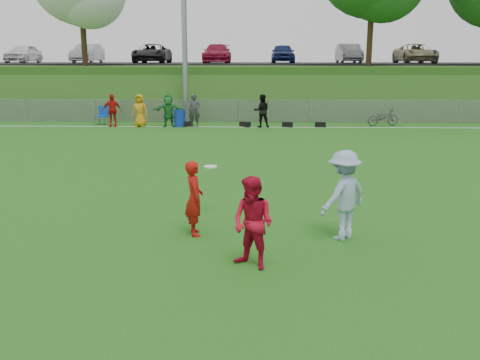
{
  "coord_description": "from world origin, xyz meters",
  "views": [
    {
      "loc": [
        1.04,
        -9.81,
        3.6
      ],
      "look_at": [
        0.72,
        0.5,
        1.21
      ],
      "focal_mm": 40.0,
      "sensor_mm": 36.0,
      "label": 1
    }
  ],
  "objects_px": {
    "player_red_left": "(194,198)",
    "player_red_center": "(253,223)",
    "player_blue": "(344,195)",
    "recycling_bin": "(180,118)",
    "frisbee": "(210,167)",
    "bicycle": "(383,117)"
  },
  "relations": [
    {
      "from": "player_blue",
      "to": "player_red_center",
      "type": "bearing_deg",
      "value": 0.8
    },
    {
      "from": "player_blue",
      "to": "bicycle",
      "type": "relative_size",
      "value": 1.06
    },
    {
      "from": "player_red_left",
      "to": "bicycle",
      "type": "bearing_deg",
      "value": -39.48
    },
    {
      "from": "recycling_bin",
      "to": "frisbee",
      "type": "bearing_deg",
      "value": -79.41
    },
    {
      "from": "player_red_left",
      "to": "player_red_center",
      "type": "xyz_separation_m",
      "value": [
        1.21,
        -1.74,
        0.03
      ]
    },
    {
      "from": "player_red_center",
      "to": "recycling_bin",
      "type": "relative_size",
      "value": 1.81
    },
    {
      "from": "player_red_center",
      "to": "bicycle",
      "type": "xyz_separation_m",
      "value": [
        6.75,
        19.76,
        -0.36
      ]
    },
    {
      "from": "player_red_left",
      "to": "bicycle",
      "type": "relative_size",
      "value": 0.91
    },
    {
      "from": "player_blue",
      "to": "frisbee",
      "type": "distance_m",
      "value": 3.19
    },
    {
      "from": "player_red_center",
      "to": "player_blue",
      "type": "xyz_separation_m",
      "value": [
        1.79,
        1.58,
        0.09
      ]
    },
    {
      "from": "bicycle",
      "to": "frisbee",
      "type": "bearing_deg",
      "value": 141.29
    },
    {
      "from": "recycling_bin",
      "to": "bicycle",
      "type": "xyz_separation_m",
      "value": [
        10.74,
        0.6,
        0.0
      ]
    },
    {
      "from": "frisbee",
      "to": "bicycle",
      "type": "xyz_separation_m",
      "value": [
        7.74,
        16.65,
        -0.71
      ]
    },
    {
      "from": "player_red_left",
      "to": "frisbee",
      "type": "relative_size",
      "value": 5.16
    },
    {
      "from": "player_blue",
      "to": "bicycle",
      "type": "xyz_separation_m",
      "value": [
        4.95,
        18.17,
        -0.46
      ]
    },
    {
      "from": "frisbee",
      "to": "bicycle",
      "type": "height_order",
      "value": "frisbee"
    },
    {
      "from": "player_red_center",
      "to": "player_blue",
      "type": "bearing_deg",
      "value": 76.72
    },
    {
      "from": "player_red_left",
      "to": "player_red_center",
      "type": "distance_m",
      "value": 2.12
    },
    {
      "from": "player_red_left",
      "to": "recycling_bin",
      "type": "bearing_deg",
      "value": -6.57
    },
    {
      "from": "frisbee",
      "to": "recycling_bin",
      "type": "height_order",
      "value": "frisbee"
    },
    {
      "from": "recycling_bin",
      "to": "bicycle",
      "type": "relative_size",
      "value": 0.53
    },
    {
      "from": "player_red_left",
      "to": "player_red_center",
      "type": "bearing_deg",
      "value": -160.7
    }
  ]
}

